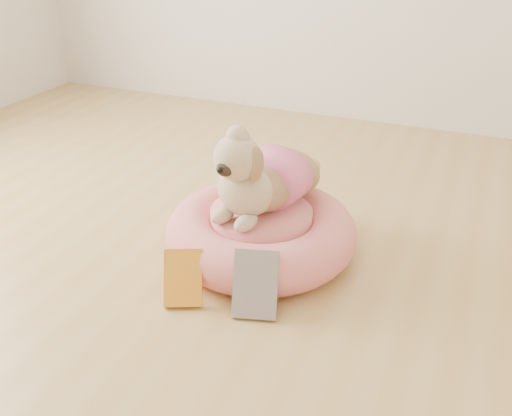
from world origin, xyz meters
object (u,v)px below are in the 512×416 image
at_px(pet_bed, 261,232).
at_px(book_white, 255,284).
at_px(dog, 262,162).
at_px(book_yellow, 183,278).

bearing_deg(pet_bed, book_white, -70.74).
distance_m(dog, book_white, 0.45).
height_order(pet_bed, dog, dog).
distance_m(pet_bed, book_white, 0.35).
distance_m(dog, book_yellow, 0.49).
xyz_separation_m(pet_bed, book_yellow, (-0.13, -0.37, -0.00)).
xyz_separation_m(pet_bed, book_white, (0.12, -0.33, 0.01)).
bearing_deg(pet_bed, book_yellow, -108.81).
relative_size(pet_bed, book_white, 3.23).
height_order(pet_bed, book_yellow, pet_bed).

